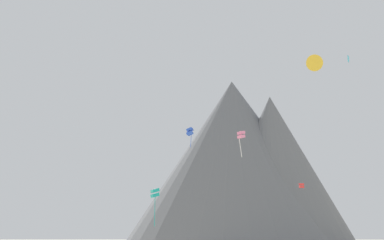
{
  "coord_description": "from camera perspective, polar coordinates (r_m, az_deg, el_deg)",
  "views": [
    {
      "loc": [
        -3.7,
        -27.86,
        2.96
      ],
      "look_at": [
        -3.56,
        45.84,
        22.43
      ],
      "focal_mm": 40.35,
      "sensor_mm": 36.0,
      "label": 1
    }
  ],
  "objects": [
    {
      "name": "rock_massif",
      "position": [
        131.87,
        6.8,
        -5.43
      ],
      "size": [
        73.69,
        68.31,
        50.28
      ],
      "color": "slate",
      "rests_on": "ground_plane"
    },
    {
      "name": "kite_teal_low",
      "position": [
        59.94,
        -5.02,
        -9.65
      ],
      "size": [
        1.36,
        1.32,
        5.11
      ],
      "rotation": [
        0.0,
        0.0,
        5.15
      ],
      "color": "teal"
    },
    {
      "name": "kite_red_low",
      "position": [
        80.49,
        14.17,
        -8.41
      ],
      "size": [
        0.9,
        0.93,
        0.91
      ],
      "rotation": [
        0.0,
        0.0,
        6.18
      ],
      "color": "red"
    },
    {
      "name": "kite_pink_mid",
      "position": [
        55.12,
        6.41,
        -2.01
      ],
      "size": [
        1.07,
        1.05,
        3.37
      ],
      "rotation": [
        0.0,
        0.0,
        5.28
      ],
      "color": "pink"
    },
    {
      "name": "kite_gold_mid",
      "position": [
        53.17,
        15.76,
        7.25
      ],
      "size": [
        2.05,
        1.08,
        1.99
      ],
      "rotation": [
        0.0,
        0.0,
        3.05
      ],
      "color": "gold"
    },
    {
      "name": "kite_cyan_high",
      "position": [
        75.82,
        19.87,
        7.59
      ],
      "size": [
        0.51,
        0.68,
        1.05
      ],
      "rotation": [
        0.0,
        0.0,
        0.23
      ],
      "color": "#33BCDB"
    },
    {
      "name": "kite_blue_mid",
      "position": [
        81.81,
        -0.38,
        -1.55
      ],
      "size": [
        1.46,
        1.4,
        3.86
      ],
      "rotation": [
        0.0,
        0.0,
        4.37
      ],
      "color": "blue"
    }
  ]
}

